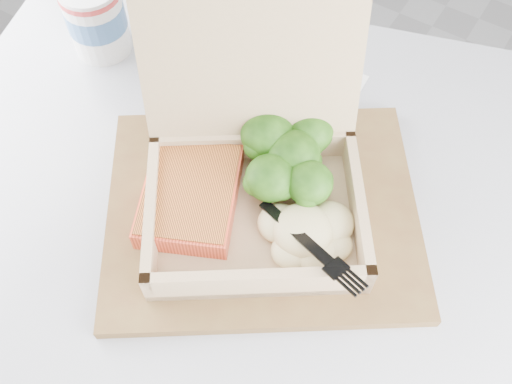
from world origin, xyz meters
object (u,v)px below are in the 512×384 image
Objects in this scene: cafe_table at (230,316)px; takeout_container at (254,166)px; paper_cup at (96,17)px; serving_tray at (262,211)px.

cafe_table is 0.26m from takeout_container.
takeout_container is (-0.01, 0.07, 0.25)m from cafe_table.
takeout_container is 3.21× the size of paper_cup.
cafe_table is at bearing -28.91° from paper_cup.
paper_cup reaches higher than serving_tray.
takeout_container is at bearing 97.47° from cafe_table.
serving_tray is 1.09× the size of takeout_container.
cafe_table is 0.41m from paper_cup.
serving_tray is at bearing 83.19° from cafe_table.
takeout_container reaches higher than paper_cup.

